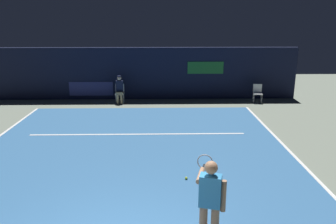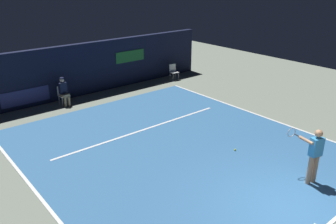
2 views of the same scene
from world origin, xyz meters
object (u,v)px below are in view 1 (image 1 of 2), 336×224
line_judge_on_chair (120,89)px  courtside_chair_near (258,92)px  tennis_player (210,201)px  tennis_ball (186,178)px

line_judge_on_chair → courtside_chair_near: bearing=-0.1°
tennis_player → line_judge_on_chair: (-2.82, 10.83, -0.30)m
line_judge_on_chair → tennis_ball: (2.64, -8.14, -0.64)m
tennis_player → tennis_ball: size_ratio=25.44×
tennis_player → tennis_ball: bearing=93.9°
courtside_chair_near → tennis_ball: bearing=-116.8°
courtside_chair_near → tennis_ball: 9.11m
courtside_chair_near → tennis_ball: courtside_chair_near is taller
line_judge_on_chair → tennis_ball: line_judge_on_chair is taller
tennis_player → courtside_chair_near: 11.52m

